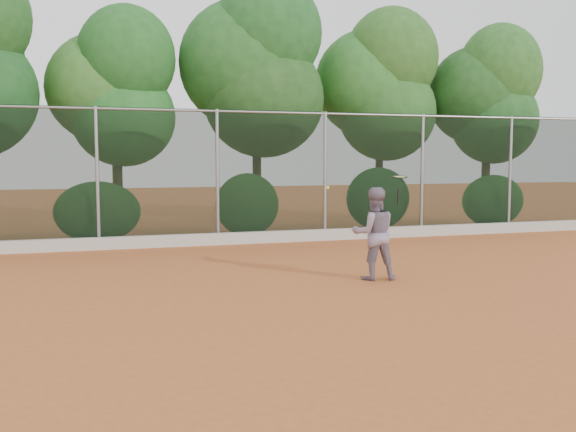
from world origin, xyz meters
name	(u,v)px	position (x,y,z in m)	size (l,w,h in m)	color
ground	(307,300)	(0.00, 0.00, 0.00)	(80.00, 80.00, 0.00)	#AE5829
concrete_curb	(219,239)	(0.00, 6.82, 0.15)	(24.00, 0.20, 0.30)	#BBB7AD
tennis_player	(374,234)	(1.74, 1.24, 0.86)	(0.83, 0.65, 1.71)	gray
chainlink_fence	(217,173)	(0.00, 7.00, 1.86)	(24.09, 0.09, 3.50)	black
foliage_backdrop	(183,82)	(-0.55, 8.98, 4.40)	(23.70, 3.63, 7.55)	#422E19
tennis_racket	(400,179)	(2.16, 1.05, 1.86)	(0.33, 0.33, 0.52)	black
tennis_ball_in_flight	(328,188)	(0.68, 0.88, 1.73)	(0.06, 0.06, 0.06)	#CCF036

